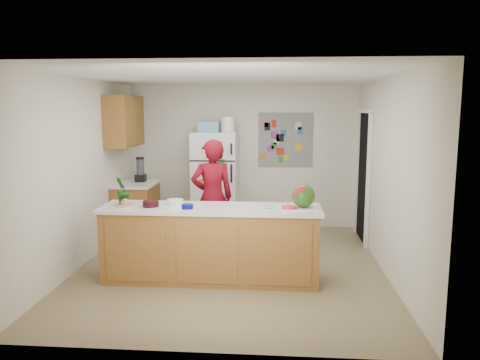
# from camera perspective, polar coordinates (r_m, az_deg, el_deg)

# --- Properties ---
(floor) EXTENTS (4.00, 4.50, 0.02)m
(floor) POSITION_cam_1_polar(r_m,az_deg,el_deg) (6.40, -1.12, -10.55)
(floor) COLOR brown
(floor) RESTS_ON ground
(wall_back) EXTENTS (4.00, 0.02, 2.50)m
(wall_back) POSITION_cam_1_polar(r_m,az_deg,el_deg) (8.33, 0.35, 2.89)
(wall_back) COLOR beige
(wall_back) RESTS_ON ground
(wall_left) EXTENTS (0.02, 4.50, 2.50)m
(wall_left) POSITION_cam_1_polar(r_m,az_deg,el_deg) (6.60, -18.80, 0.84)
(wall_left) COLOR beige
(wall_left) RESTS_ON ground
(wall_right) EXTENTS (0.02, 4.50, 2.50)m
(wall_right) POSITION_cam_1_polar(r_m,az_deg,el_deg) (6.23, 17.57, 0.46)
(wall_right) COLOR beige
(wall_right) RESTS_ON ground
(ceiling) EXTENTS (4.00, 4.50, 0.02)m
(ceiling) POSITION_cam_1_polar(r_m,az_deg,el_deg) (6.05, -1.19, 12.59)
(ceiling) COLOR white
(ceiling) RESTS_ON wall_back
(doorway) EXTENTS (0.03, 0.85, 2.04)m
(doorway) POSITION_cam_1_polar(r_m,az_deg,el_deg) (7.66, 14.88, 0.33)
(doorway) COLOR black
(doorway) RESTS_ON ground
(peninsula_base) EXTENTS (2.60, 0.62, 0.88)m
(peninsula_base) POSITION_cam_1_polar(r_m,az_deg,el_deg) (5.81, -3.60, -7.93)
(peninsula_base) COLOR brown
(peninsula_base) RESTS_ON floor
(peninsula_top) EXTENTS (2.68, 0.70, 0.04)m
(peninsula_top) POSITION_cam_1_polar(r_m,az_deg,el_deg) (5.69, -3.64, -3.49)
(peninsula_top) COLOR silver
(peninsula_top) RESTS_ON peninsula_base
(side_counter_base) EXTENTS (0.60, 0.80, 0.86)m
(side_counter_base) POSITION_cam_1_polar(r_m,az_deg,el_deg) (7.88, -12.51, -3.71)
(side_counter_base) COLOR brown
(side_counter_base) RESTS_ON floor
(side_counter_top) EXTENTS (0.64, 0.84, 0.04)m
(side_counter_top) POSITION_cam_1_polar(r_m,az_deg,el_deg) (7.80, -12.62, -0.48)
(side_counter_top) COLOR silver
(side_counter_top) RESTS_ON side_counter_base
(upper_cabinets) EXTENTS (0.35, 1.00, 0.80)m
(upper_cabinets) POSITION_cam_1_polar(r_m,az_deg,el_deg) (7.69, -13.92, 6.99)
(upper_cabinets) COLOR brown
(upper_cabinets) RESTS_ON wall_left
(refrigerator) EXTENTS (0.75, 0.70, 1.70)m
(refrigerator) POSITION_cam_1_polar(r_m,az_deg,el_deg) (8.05, -3.04, -0.20)
(refrigerator) COLOR silver
(refrigerator) RESTS_ON floor
(fridge_top_bin) EXTENTS (0.35, 0.28, 0.18)m
(fridge_top_bin) POSITION_cam_1_polar(r_m,az_deg,el_deg) (7.97, -3.81, 6.49)
(fridge_top_bin) COLOR #5999B2
(fridge_top_bin) RESTS_ON refrigerator
(photo_collage) EXTENTS (0.95, 0.01, 0.95)m
(photo_collage) POSITION_cam_1_polar(r_m,az_deg,el_deg) (8.26, 5.56, 4.88)
(photo_collage) COLOR slate
(photo_collage) RESTS_ON wall_back
(person) EXTENTS (0.71, 0.57, 1.68)m
(person) POSITION_cam_1_polar(r_m,az_deg,el_deg) (6.71, -3.40, -2.15)
(person) COLOR maroon
(person) RESTS_ON floor
(blender_appliance) EXTENTS (0.12, 0.12, 0.38)m
(blender_appliance) POSITION_cam_1_polar(r_m,az_deg,el_deg) (7.88, -12.05, 1.18)
(blender_appliance) COLOR black
(blender_appliance) RESTS_ON side_counter_top
(cutting_board) EXTENTS (0.49, 0.40, 0.01)m
(cutting_board) POSITION_cam_1_polar(r_m,az_deg,el_deg) (5.63, 7.08, -3.40)
(cutting_board) COLOR silver
(cutting_board) RESTS_ON peninsula_top
(watermelon) EXTENTS (0.28, 0.28, 0.28)m
(watermelon) POSITION_cam_1_polar(r_m,az_deg,el_deg) (5.63, 7.71, -1.91)
(watermelon) COLOR #2E5414
(watermelon) RESTS_ON cutting_board
(watermelon_slice) EXTENTS (0.18, 0.18, 0.02)m
(watermelon_slice) POSITION_cam_1_polar(r_m,az_deg,el_deg) (5.58, 6.00, -3.32)
(watermelon_slice) COLOR #CD2D43
(watermelon_slice) RESTS_ON cutting_board
(cherry_bowl) EXTENTS (0.21, 0.21, 0.07)m
(cherry_bowl) POSITION_cam_1_polar(r_m,az_deg,el_deg) (5.79, -10.82, -2.86)
(cherry_bowl) COLOR black
(cherry_bowl) RESTS_ON peninsula_top
(white_bowl) EXTENTS (0.26, 0.26, 0.06)m
(white_bowl) POSITION_cam_1_polar(r_m,az_deg,el_deg) (5.88, -7.89, -2.66)
(white_bowl) COLOR white
(white_bowl) RESTS_ON peninsula_top
(cobalt_bowl) EXTENTS (0.17, 0.17, 0.05)m
(cobalt_bowl) POSITION_cam_1_polar(r_m,az_deg,el_deg) (5.62, -6.44, -3.22)
(cobalt_bowl) COLOR #04075F
(cobalt_bowl) RESTS_ON peninsula_top
(plate) EXTENTS (0.29, 0.29, 0.02)m
(plate) POSITION_cam_1_polar(r_m,az_deg,el_deg) (5.91, -13.81, -2.99)
(plate) COLOR beige
(plate) RESTS_ON peninsula_top
(paper_towel) EXTENTS (0.18, 0.16, 0.02)m
(paper_towel) POSITION_cam_1_polar(r_m,az_deg,el_deg) (5.67, -7.17, -3.28)
(paper_towel) COLOR white
(paper_towel) RESTS_ON peninsula_top
(keys) EXTENTS (0.09, 0.05, 0.01)m
(keys) POSITION_cam_1_polar(r_m,az_deg,el_deg) (5.55, 3.45, -3.54)
(keys) COLOR gray
(keys) RESTS_ON peninsula_top
(potted_plant) EXTENTS (0.17, 0.20, 0.36)m
(potted_plant) POSITION_cam_1_polar(r_m,az_deg,el_deg) (5.95, -14.10, -1.24)
(potted_plant) COLOR #154612
(potted_plant) RESTS_ON peninsula_top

